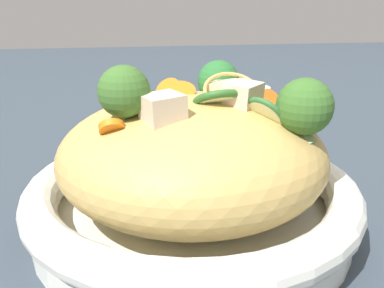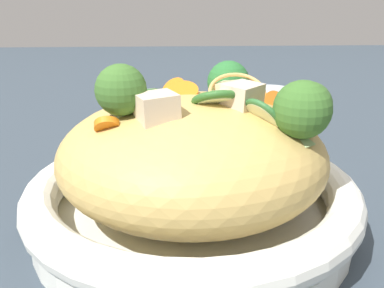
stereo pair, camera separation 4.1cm
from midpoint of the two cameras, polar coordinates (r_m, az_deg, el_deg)
name	(u,v)px [view 1 (the left image)]	position (r m, az deg, el deg)	size (l,w,h in m)	color
ground_plane	(192,226)	(0.45, -2.68, -10.63)	(3.00, 3.00, 0.00)	#333E49
serving_bowl	(192,201)	(0.43, -2.73, -7.38)	(0.32, 0.32, 0.06)	white
noodle_heap	(192,155)	(0.41, -2.83, -1.43)	(0.25, 0.25, 0.12)	tan
broccoli_florets	(238,95)	(0.41, 3.12, 6.23)	(0.21, 0.21, 0.07)	#92B571
carrot_coins	(205,102)	(0.42, -1.10, 5.34)	(0.19, 0.13, 0.04)	orange
zucchini_slices	(184,102)	(0.41, -3.92, 5.37)	(0.17, 0.16, 0.05)	beige
chicken_chunks	(208,101)	(0.39, -0.93, 5.54)	(0.11, 0.14, 0.03)	beige
drinking_glass	(249,112)	(0.70, 5.75, 4.09)	(0.06, 0.06, 0.08)	silver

